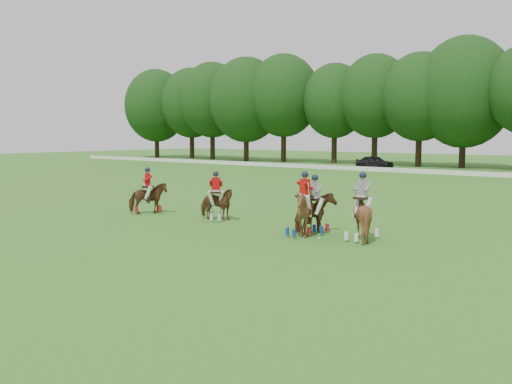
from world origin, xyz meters
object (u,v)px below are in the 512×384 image
Objects in this scene: car_left at (375,162)px; polo_red_b at (216,203)px; polo_ball at (319,238)px; polo_stripe_b at (362,215)px; polo_red_a at (148,197)px; polo_stripe_a at (314,213)px; polo_red_c at (305,213)px.

car_left is 1.91× the size of polo_red_b.
polo_ball is at bearing -9.61° from polo_red_b.
polo_red_b is at bearing 178.71° from polo_stripe_b.
polo_stripe_b reaches higher than polo_ball.
polo_red_a is (8.22, -38.85, 0.09)m from car_left.
polo_stripe_b is (11.22, 0.37, 0.11)m from polo_red_a.
polo_red_a is at bearing -177.93° from polo_stripe_a.
polo_red_c is 26.91× the size of polo_ball.
polo_stripe_b reaches higher than polo_stripe_a.
car_left is 1.82× the size of polo_stripe_a.
polo_red_b is (12.15, -38.32, 0.06)m from car_left.
polo_ball is at bearing -153.37° from car_left.
polo_red_a is 0.97× the size of polo_stripe_a.
polo_red_c is at bearing -161.99° from polo_stripe_b.
polo_stripe_b is 27.21× the size of polo_ball.
car_left is at bearing 116.80° from polo_stripe_b.
polo_red_c is at bearing -8.90° from polo_red_b.
car_left is 43.11m from polo_stripe_b.
polo_red_b is 0.95× the size of polo_stripe_a.
car_left is 40.20m from polo_red_b.
polo_red_c is (17.41, -39.14, 0.18)m from car_left.
polo_stripe_b is at bearing -151.38° from car_left.
polo_red_c reaches higher than polo_red_a.
polo_stripe_b is at bearing 0.96° from polo_stripe_a.
polo_red_b is 24.08× the size of polo_ball.
car_left is at bearing 107.60° from polo_red_b.
polo_red_c reaches higher than car_left.
polo_stripe_b is 1.74m from polo_ball.
polo_red_c is 2.13m from polo_stripe_b.
car_left reaches higher than polo_ball.
polo_red_a is 0.91× the size of polo_red_c.
polo_ball is at bearing -145.64° from polo_stripe_b.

